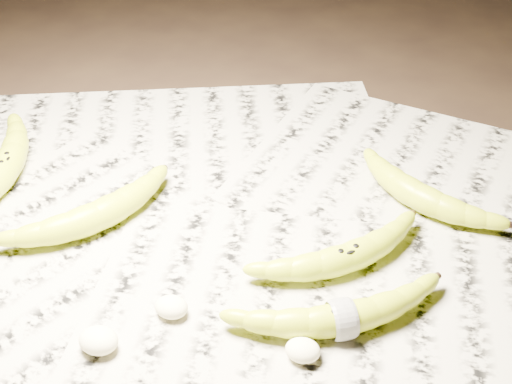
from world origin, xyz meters
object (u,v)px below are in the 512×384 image
(banana_taped, at_px, (342,316))
(banana_upper_a, at_px, (418,193))
(banana_left_a, at_px, (4,166))
(banana_center, at_px, (346,255))
(banana_left_b, at_px, (97,213))

(banana_taped, distance_m, banana_upper_a, 0.22)
(banana_taped, bearing_deg, banana_upper_a, 47.72)
(banana_left_a, bearing_deg, banana_center, -105.98)
(banana_left_a, height_order, banana_taped, banana_left_a)
(banana_left_b, distance_m, banana_taped, 0.30)
(banana_left_b, relative_size, banana_upper_a, 1.07)
(banana_left_a, xyz_separation_m, banana_center, (0.42, -0.03, -0.00))
(banana_left_b, height_order, banana_taped, banana_left_b)
(banana_left_b, relative_size, banana_center, 1.03)
(banana_taped, bearing_deg, banana_left_a, 134.60)
(banana_taped, bearing_deg, banana_left_b, 136.18)
(banana_center, bearing_deg, banana_left_a, 132.99)
(banana_center, bearing_deg, banana_taped, -124.05)
(banana_upper_a, bearing_deg, banana_left_a, -139.40)
(banana_taped, relative_size, banana_upper_a, 1.13)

